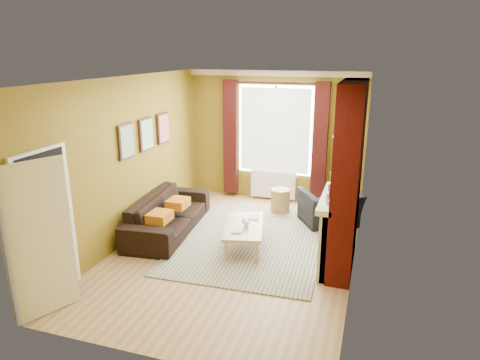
# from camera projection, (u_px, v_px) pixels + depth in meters

# --- Properties ---
(ground) EXTENTS (5.50, 5.50, 0.00)m
(ground) POSITION_uv_depth(u_px,v_px,m) (235.00, 250.00, 7.13)
(ground) COLOR olive
(ground) RESTS_ON ground
(room_walls) EXTENTS (3.82, 5.54, 2.83)m
(room_walls) POSITION_uv_depth(u_px,v_px,m) (279.00, 169.00, 6.79)
(room_walls) COLOR olive
(room_walls) RESTS_ON ground
(striped_rug) EXTENTS (2.57, 3.47, 0.02)m
(striped_rug) POSITION_uv_depth(u_px,v_px,m) (252.00, 239.00, 7.52)
(striped_rug) COLOR #2E587E
(striped_rug) RESTS_ON ground
(sofa) EXTENTS (1.11, 2.38, 0.67)m
(sofa) POSITION_uv_depth(u_px,v_px,m) (168.00, 214.00, 7.81)
(sofa) COLOR black
(sofa) RESTS_ON ground
(armchair) EXTENTS (1.33, 1.29, 0.66)m
(armchair) POSITION_uv_depth(u_px,v_px,m) (330.00, 208.00, 8.11)
(armchair) COLOR black
(armchair) RESTS_ON ground
(coffee_table) EXTENTS (0.88, 1.33, 0.41)m
(coffee_table) POSITION_uv_depth(u_px,v_px,m) (244.00, 227.00, 7.13)
(coffee_table) COLOR tan
(coffee_table) RESTS_ON ground
(wicker_stool) EXTENTS (0.51, 0.51, 0.48)m
(wicker_stool) POSITION_uv_depth(u_px,v_px,m) (280.00, 201.00, 8.76)
(wicker_stool) COLOR #9D7B44
(wicker_stool) RESTS_ON ground
(floor_lamp) EXTENTS (0.29, 0.29, 1.56)m
(floor_lamp) POSITION_uv_depth(u_px,v_px,m) (337.00, 152.00, 8.57)
(floor_lamp) COLOR black
(floor_lamp) RESTS_ON ground
(book_a) EXTENTS (0.21, 0.26, 0.02)m
(book_a) POSITION_uv_depth(u_px,v_px,m) (232.00, 230.00, 6.89)
(book_a) COLOR #999999
(book_a) RESTS_ON coffee_table
(book_b) EXTENTS (0.22, 0.28, 0.02)m
(book_b) POSITION_uv_depth(u_px,v_px,m) (248.00, 217.00, 7.45)
(book_b) COLOR #999999
(book_b) RESTS_ON coffee_table
(mug) EXTENTS (0.12, 0.12, 0.10)m
(mug) POSITION_uv_depth(u_px,v_px,m) (246.00, 225.00, 6.98)
(mug) COLOR #999999
(mug) RESTS_ON coffee_table
(tv_remote) EXTENTS (0.09, 0.17, 0.02)m
(tv_remote) POSITION_uv_depth(u_px,v_px,m) (244.00, 220.00, 7.29)
(tv_remote) COLOR #242426
(tv_remote) RESTS_ON coffee_table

